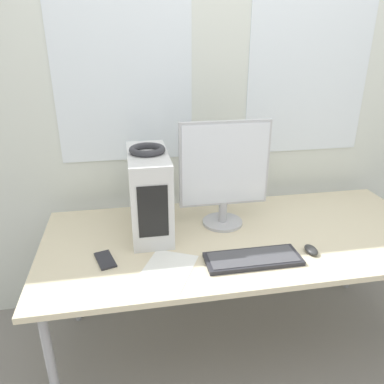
# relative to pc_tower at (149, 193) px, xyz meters

# --- Properties ---
(wall_back) EXTENTS (8.00, 0.07, 2.70)m
(wall_back) POSITION_rel_pc_tower_xyz_m (0.46, 0.44, 0.41)
(wall_back) COLOR silver
(wall_back) RESTS_ON ground_plane
(desk) EXTENTS (2.04, 0.90, 0.73)m
(desk) POSITION_rel_pc_tower_xyz_m (0.46, -0.15, -0.26)
(desk) COLOR beige
(desk) RESTS_ON ground_plane
(pc_tower) EXTENTS (0.20, 0.46, 0.43)m
(pc_tower) POSITION_rel_pc_tower_xyz_m (0.00, 0.00, 0.00)
(pc_tower) COLOR silver
(pc_tower) RESTS_ON desk
(headphones) EXTENTS (0.18, 0.18, 0.03)m
(headphones) POSITION_rel_pc_tower_xyz_m (0.00, 0.00, 0.23)
(headphones) COLOR #333338
(headphones) RESTS_ON pc_tower
(monitor_main) EXTENTS (0.47, 0.22, 0.57)m
(monitor_main) POSITION_rel_pc_tower_xyz_m (0.39, -0.00, 0.09)
(monitor_main) COLOR #B7B7BC
(monitor_main) RESTS_ON desk
(keyboard) EXTENTS (0.44, 0.16, 0.02)m
(keyboard) POSITION_rel_pc_tower_xyz_m (0.44, -0.39, -0.20)
(keyboard) COLOR #28282D
(keyboard) RESTS_ON desk
(mouse) EXTENTS (0.05, 0.09, 0.03)m
(mouse) POSITION_rel_pc_tower_xyz_m (0.73, -0.37, -0.20)
(mouse) COLOR #2D2D2D
(mouse) RESTS_ON desk
(cell_phone) EXTENTS (0.11, 0.16, 0.01)m
(cell_phone) POSITION_rel_pc_tower_xyz_m (-0.23, -0.27, -0.21)
(cell_phone) COLOR #232328
(cell_phone) RESTS_ON desk
(paper_sheet_left) EXTENTS (0.32, 0.36, 0.00)m
(paper_sheet_left) POSITION_rel_pc_tower_xyz_m (0.04, -0.39, -0.21)
(paper_sheet_left) COLOR white
(paper_sheet_left) RESTS_ON desk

